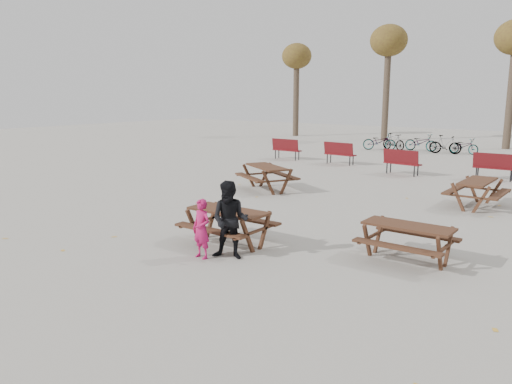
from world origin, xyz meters
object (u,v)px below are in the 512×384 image
Objects in this scene: picnic_table_east at (407,243)px; picnic_table_far at (477,194)px; child at (201,229)px; adult at (230,220)px; main_picnic_table at (228,218)px; soda_bottle at (226,208)px; food_tray at (224,210)px; picnic_table_north at (267,178)px.

picnic_table_far is (-0.08, 5.80, 0.03)m from picnic_table_east.
adult reaches higher than child.
adult is at bearing -145.75° from picnic_table_east.
child is at bearing -145.76° from picnic_table_east.
main_picnic_table is 10.59× the size of soda_bottle.
child is 0.77× the size of adult.
soda_bottle reaches higher than picnic_table_east.
adult is 8.22m from picnic_table_far.
food_tray is at bearing -157.50° from picnic_table_east.
picnic_table_east is at bearing 38.87° from child.
picnic_table_east is at bearing 19.39° from main_picnic_table.
child is at bearing -81.42° from main_picnic_table.
picnic_table_far is at bearing 64.79° from soda_bottle.
soda_bottle is 0.10× the size of picnic_table_east.
food_tray is at bearing 155.48° from picnic_table_far.
picnic_table_far is (3.36, 7.15, -0.45)m from soda_bottle.
soda_bottle is (0.03, 0.06, 0.05)m from food_tray.
picnic_table_far is (3.26, 8.04, -0.20)m from child.
food_tray is at bearing -82.67° from main_picnic_table.
picnic_table_east is at bearing -178.53° from picnic_table_far.
main_picnic_table is 3.71m from picnic_table_east.
main_picnic_table is 0.96m from adult.
main_picnic_table is 0.94× the size of picnic_table_north.
food_tray is 0.10× the size of picnic_table_far.
child reaches higher than soda_bottle.
main_picnic_table is 10.00× the size of food_tray.
adult is at bearing 38.78° from child.
adult is (0.47, 0.32, 0.18)m from child.
picnic_table_east is at bearing -4.36° from picnic_table_north.
main_picnic_table is at bearing 97.33° from food_tray.
picnic_table_far reaches higher than picnic_table_east.
soda_bottle is 0.09× the size of picnic_table_far.
food_tray reaches higher than picnic_table_east.
adult is (0.60, -0.51, -0.01)m from food_tray.
food_tray is at bearing -33.27° from picnic_table_north.
soda_bottle is at bearing 155.45° from picnic_table_far.
main_picnic_table is at bearing 112.73° from soda_bottle.
picnic_table_north is at bearing 146.48° from picnic_table_east.
adult is at bearing -47.97° from main_picnic_table.
main_picnic_table is 1.15× the size of adult.
picnic_table_north is (-2.91, 5.53, -0.17)m from main_picnic_table.
soda_bottle is 3.73m from picnic_table_east.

